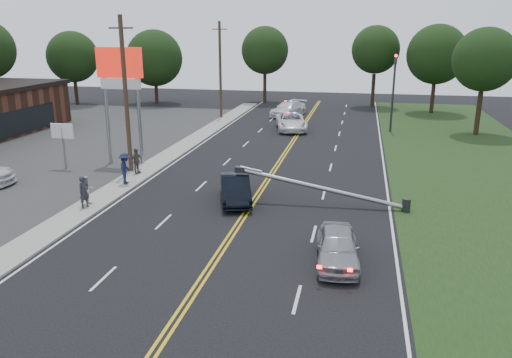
% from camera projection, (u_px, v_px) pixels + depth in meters
% --- Properties ---
extents(ground, '(120.00, 120.00, 0.00)m').
position_uv_depth(ground, '(212.00, 264.00, 20.08)').
color(ground, black).
rests_on(ground, ground).
extents(sidewalk, '(1.80, 70.00, 0.12)m').
position_uv_depth(sidewalk, '(129.00, 181.00, 31.10)').
color(sidewalk, gray).
rests_on(sidewalk, ground).
extents(grass_verge, '(12.00, 80.00, 0.01)m').
position_uv_depth(grass_verge, '(507.00, 206.00, 26.79)').
color(grass_verge, black).
rests_on(grass_verge, ground).
extents(centerline_yellow, '(0.36, 80.00, 0.00)m').
position_uv_depth(centerline_yellow, '(261.00, 190.00, 29.45)').
color(centerline_yellow, gold).
rests_on(centerline_yellow, ground).
extents(pylon_sign, '(3.20, 0.35, 8.00)m').
position_uv_depth(pylon_sign, '(120.00, 78.00, 33.58)').
color(pylon_sign, gray).
rests_on(pylon_sign, ground).
extents(small_sign, '(1.60, 0.14, 3.10)m').
position_uv_depth(small_sign, '(63.00, 135.00, 33.44)').
color(small_sign, gray).
rests_on(small_sign, ground).
extents(traffic_signal, '(0.28, 0.41, 7.05)m').
position_uv_depth(traffic_signal, '(394.00, 86.00, 45.37)').
color(traffic_signal, '#2D2D30').
rests_on(traffic_signal, ground).
extents(fallen_streetlight, '(9.36, 0.44, 1.91)m').
position_uv_depth(fallen_streetlight, '(331.00, 190.00, 26.49)').
color(fallen_streetlight, '#2D2D30').
rests_on(fallen_streetlight, ground).
extents(utility_pole_mid, '(1.60, 0.28, 10.00)m').
position_uv_depth(utility_pole_mid, '(126.00, 96.00, 31.70)').
color(utility_pole_mid, '#382619').
rests_on(utility_pole_mid, ground).
extents(utility_pole_far, '(1.60, 0.28, 10.00)m').
position_uv_depth(utility_pole_far, '(220.00, 70.00, 52.34)').
color(utility_pole_far, '#382619').
rests_on(utility_pole_far, ground).
extents(tree_4, '(6.25, 6.25, 9.06)m').
position_uv_depth(tree_4, '(73.00, 57.00, 61.95)').
color(tree_4, black).
rests_on(tree_4, ground).
extents(tree_5, '(7.03, 7.03, 9.25)m').
position_uv_depth(tree_5, '(154.00, 58.00, 62.93)').
color(tree_5, black).
rests_on(tree_5, ground).
extents(tree_6, '(6.01, 6.01, 9.66)m').
position_uv_depth(tree_6, '(265.00, 50.00, 63.60)').
color(tree_6, black).
rests_on(tree_6, ground).
extents(tree_7, '(5.71, 5.71, 9.72)m').
position_uv_depth(tree_7, '(376.00, 50.00, 59.85)').
color(tree_7, black).
rests_on(tree_7, ground).
extents(tree_8, '(6.58, 6.58, 9.82)m').
position_uv_depth(tree_8, '(437.00, 54.00, 55.35)').
color(tree_8, black).
rests_on(tree_8, ground).
extents(tree_9, '(5.52, 5.52, 9.40)m').
position_uv_depth(tree_9, '(485.00, 60.00, 43.31)').
color(tree_9, black).
rests_on(tree_9, ground).
extents(crashed_sedan, '(2.78, 4.66, 1.45)m').
position_uv_depth(crashed_sedan, '(235.00, 189.00, 27.29)').
color(crashed_sedan, black).
rests_on(crashed_sedan, ground).
extents(waiting_sedan, '(2.02, 4.27, 1.41)m').
position_uv_depth(waiting_sedan, '(338.00, 247.00, 20.02)').
color(waiting_sedan, '#999BA1').
rests_on(waiting_sedan, ground).
extents(emergency_a, '(3.87, 6.19, 1.59)m').
position_uv_depth(emergency_a, '(291.00, 122.00, 47.09)').
color(emergency_a, white).
rests_on(emergency_a, ground).
extents(emergency_b, '(3.97, 5.89, 1.58)m').
position_uv_depth(emergency_b, '(288.00, 109.00, 54.87)').
color(emergency_b, white).
rests_on(emergency_b, ground).
extents(bystander_a, '(0.59, 0.72, 1.70)m').
position_uv_depth(bystander_a, '(84.00, 192.00, 26.00)').
color(bystander_a, '#292931').
rests_on(bystander_a, sidewalk).
extents(bystander_b, '(0.86, 0.94, 1.58)m').
position_uv_depth(bystander_b, '(87.00, 190.00, 26.45)').
color(bystander_b, '#AFAFB4').
rests_on(bystander_b, sidewalk).
extents(bystander_c, '(0.96, 1.36, 1.91)m').
position_uv_depth(bystander_c, '(125.00, 168.00, 30.04)').
color(bystander_c, '#191F3F').
rests_on(bystander_c, sidewalk).
extents(bystander_d, '(0.70, 1.06, 1.67)m').
position_uv_depth(bystander_d, '(136.00, 161.00, 32.25)').
color(bystander_d, '#574846').
rests_on(bystander_d, sidewalk).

